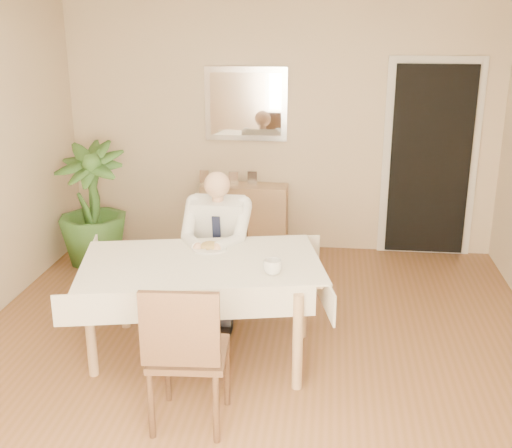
# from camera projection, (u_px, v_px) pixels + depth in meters

# --- Properties ---
(room) EXTENTS (5.00, 5.02, 2.60)m
(room) POSITION_uv_depth(u_px,v_px,m) (250.00, 191.00, 4.33)
(room) COLOR brown
(room) RESTS_ON ground
(window) EXTENTS (1.34, 0.04, 1.44)m
(window) POSITION_uv_depth(u_px,v_px,m) (148.00, 355.00, 1.95)
(window) COLOR beige
(window) RESTS_ON room
(doorway) EXTENTS (0.96, 0.07, 2.10)m
(doorway) POSITION_uv_depth(u_px,v_px,m) (430.00, 161.00, 6.58)
(doorway) COLOR beige
(doorway) RESTS_ON ground
(mirror) EXTENTS (0.86, 0.04, 0.76)m
(mirror) POSITION_uv_depth(u_px,v_px,m) (246.00, 104.00, 6.62)
(mirror) COLOR silver
(mirror) RESTS_ON room
(dining_table) EXTENTS (1.93, 1.37, 0.75)m
(dining_table) POSITION_uv_depth(u_px,v_px,m) (202.00, 272.00, 4.62)
(dining_table) COLOR #A47E5D
(dining_table) RESTS_ON ground
(chair_far) EXTENTS (0.46, 0.46, 0.88)m
(chair_far) POSITION_uv_depth(u_px,v_px,m) (222.00, 252.00, 5.50)
(chair_far) COLOR #412918
(chair_far) RESTS_ON ground
(chair_near) EXTENTS (0.49, 0.49, 0.97)m
(chair_near) POSITION_uv_depth(u_px,v_px,m) (186.00, 349.00, 3.79)
(chair_near) COLOR #412918
(chair_near) RESTS_ON ground
(seated_man) EXTENTS (0.48, 0.72, 1.24)m
(seated_man) POSITION_uv_depth(u_px,v_px,m) (216.00, 242.00, 5.17)
(seated_man) COLOR white
(seated_man) RESTS_ON ground
(plate) EXTENTS (0.26, 0.26, 0.02)m
(plate) POSITION_uv_depth(u_px,v_px,m) (210.00, 248.00, 4.82)
(plate) COLOR white
(plate) RESTS_ON dining_table
(food) EXTENTS (0.14, 0.14, 0.06)m
(food) POSITION_uv_depth(u_px,v_px,m) (210.00, 245.00, 4.81)
(food) COLOR olive
(food) RESTS_ON dining_table
(knife) EXTENTS (0.01, 0.13, 0.01)m
(knife) POSITION_uv_depth(u_px,v_px,m) (213.00, 249.00, 4.75)
(knife) COLOR silver
(knife) RESTS_ON dining_table
(fork) EXTENTS (0.01, 0.13, 0.01)m
(fork) POSITION_uv_depth(u_px,v_px,m) (203.00, 249.00, 4.76)
(fork) COLOR silver
(fork) RESTS_ON dining_table
(coffee_mug) EXTENTS (0.17, 0.17, 0.10)m
(coffee_mug) POSITION_uv_depth(u_px,v_px,m) (273.00, 267.00, 4.35)
(coffee_mug) COLOR white
(coffee_mug) RESTS_ON dining_table
(sideboard) EXTENTS (0.91, 0.32, 0.72)m
(sideboard) POSITION_uv_depth(u_px,v_px,m) (245.00, 218.00, 6.85)
(sideboard) COLOR #A47E5D
(sideboard) RESTS_ON ground
(photo_frame_left) EXTENTS (0.10, 0.02, 0.14)m
(photo_frame_left) POSITION_uv_depth(u_px,v_px,m) (204.00, 176.00, 6.82)
(photo_frame_left) COLOR silver
(photo_frame_left) RESTS_ON sideboard
(photo_frame_center) EXTENTS (0.10, 0.02, 0.14)m
(photo_frame_center) POSITION_uv_depth(u_px,v_px,m) (233.00, 178.00, 6.75)
(photo_frame_center) COLOR silver
(photo_frame_center) RESTS_ON sideboard
(photo_frame_right) EXTENTS (0.10, 0.02, 0.14)m
(photo_frame_right) POSITION_uv_depth(u_px,v_px,m) (252.00, 178.00, 6.75)
(photo_frame_right) COLOR silver
(photo_frame_right) RESTS_ON sideboard
(potted_palm) EXTENTS (0.71, 0.71, 1.24)m
(potted_palm) POSITION_uv_depth(u_px,v_px,m) (92.00, 205.00, 6.42)
(potted_palm) COLOR #2E541F
(potted_palm) RESTS_ON ground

